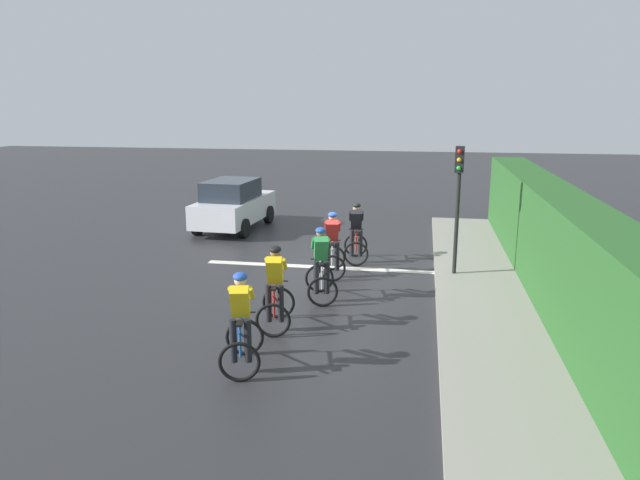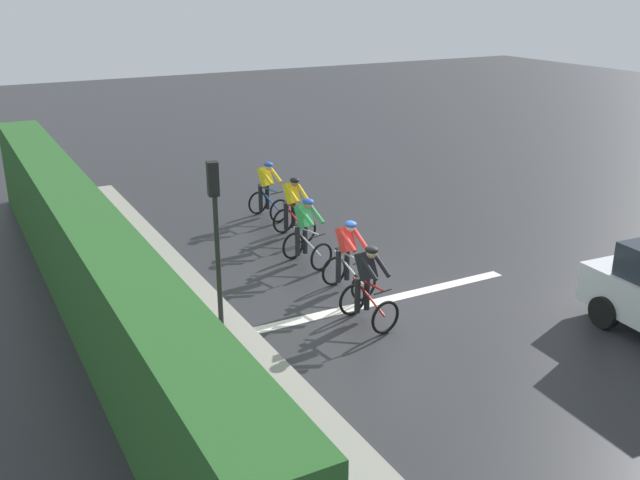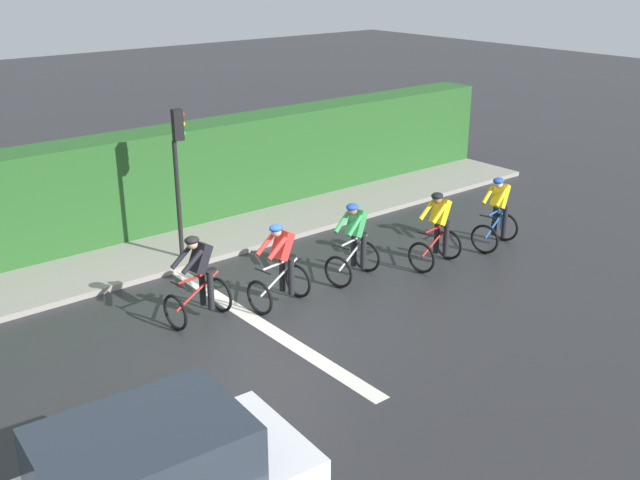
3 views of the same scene
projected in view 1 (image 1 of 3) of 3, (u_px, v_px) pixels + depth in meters
The scene contains 12 objects.
ground_plane at pixel (330, 270), 15.65m from camera, with size 80.00×80.00×0.00m, color #28282B.
sidewalk_kerb at pixel (500, 302), 13.02m from camera, with size 2.80×18.78×0.12m, color gray.
stone_wall_low at pixel (543, 296), 12.82m from camera, with size 0.44×18.78×0.50m, color gray.
hedge_wall at pixel (562, 253), 12.55m from camera, with size 1.10×18.78×2.44m, color #265623.
road_marking_stop_line at pixel (332, 268), 15.90m from camera, with size 7.00×0.30×0.01m, color silver.
cyclist_lead at pixel (241, 324), 9.68m from camera, with size 0.90×1.20×1.66m.
cyclist_second at pixel (275, 290), 11.46m from camera, with size 0.83×1.17×1.66m.
cyclist_mid at pixel (321, 266), 13.14m from camera, with size 0.92×1.21×1.66m.
cyclist_fourth at pixel (332, 246), 14.96m from camera, with size 0.83×1.17×1.66m.
cyclist_trailing at pixel (356, 234), 16.34m from camera, with size 0.81×1.16×1.66m.
car_white at pixel (234, 205), 20.59m from camera, with size 2.09×4.20×1.76m.
traffic_light_near_crossing at pixel (458, 192), 14.45m from camera, with size 0.23×0.31×3.34m.
Camera 1 is at (-2.35, 14.87, 4.36)m, focal length 32.94 mm.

